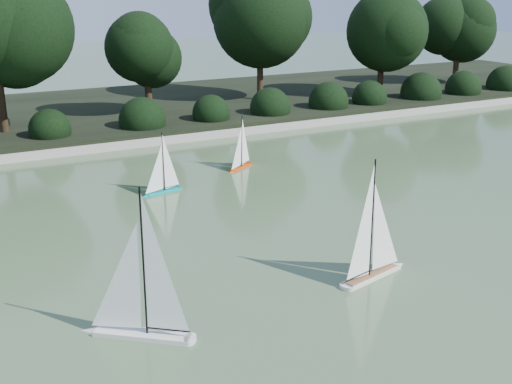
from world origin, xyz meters
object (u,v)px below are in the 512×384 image
sailboat_orange (239,160)px  sailboat_white_a (133,312)px  sailboat_teal (160,183)px  sailboat_white_b (377,257)px

sailboat_orange → sailboat_white_a: bearing=-126.5°
sailboat_white_a → sailboat_orange: 7.11m
sailboat_teal → sailboat_white_b: bearing=-74.3°
sailboat_white_a → sailboat_orange: sailboat_white_a is taller
sailboat_white_a → sailboat_orange: size_ratio=1.55×
sailboat_white_b → sailboat_teal: sailboat_white_b is taller
sailboat_white_a → sailboat_orange: (4.23, 5.72, -0.11)m
sailboat_white_a → sailboat_orange: bearing=53.5°
sailboat_orange → sailboat_teal: (-2.13, -0.83, 0.00)m
sailboat_orange → sailboat_teal: 2.28m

